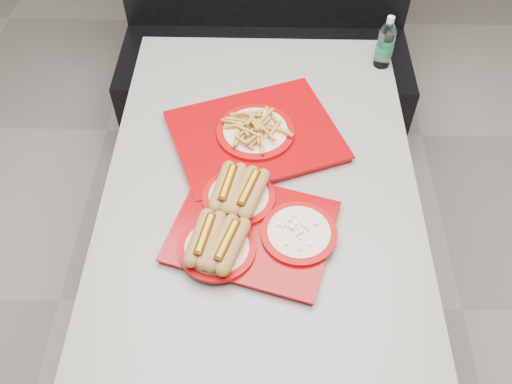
{
  "coord_description": "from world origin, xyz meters",
  "views": [
    {
      "loc": [
        0.01,
        -0.99,
        1.96
      ],
      "look_at": [
        -0.01,
        -0.09,
        0.83
      ],
      "focal_mm": 38.0,
      "sensor_mm": 36.0,
      "label": 1
    }
  ],
  "objects_px": {
    "tray_near": "(246,225)",
    "water_bottle": "(385,45)",
    "booth_bench": "(265,51)",
    "diner_table": "(261,219)",
    "tray_far": "(255,133)"
  },
  "relations": [
    {
      "from": "booth_bench",
      "to": "tray_near",
      "type": "relative_size",
      "value": 2.77
    },
    {
      "from": "booth_bench",
      "to": "tray_near",
      "type": "bearing_deg",
      "value": -91.64
    },
    {
      "from": "diner_table",
      "to": "tray_near",
      "type": "distance_m",
      "value": 0.26
    },
    {
      "from": "tray_near",
      "to": "tray_far",
      "type": "distance_m",
      "value": 0.35
    },
    {
      "from": "diner_table",
      "to": "tray_near",
      "type": "relative_size",
      "value": 2.91
    },
    {
      "from": "tray_near",
      "to": "water_bottle",
      "type": "xyz_separation_m",
      "value": [
        0.45,
        0.72,
        0.05
      ]
    },
    {
      "from": "tray_far",
      "to": "water_bottle",
      "type": "distance_m",
      "value": 0.58
    },
    {
      "from": "diner_table",
      "to": "water_bottle",
      "type": "height_order",
      "value": "water_bottle"
    },
    {
      "from": "tray_near",
      "to": "tray_far",
      "type": "height_order",
      "value": "tray_far"
    },
    {
      "from": "water_bottle",
      "to": "diner_table",
      "type": "bearing_deg",
      "value": -126.28
    },
    {
      "from": "diner_table",
      "to": "booth_bench",
      "type": "bearing_deg",
      "value": 90.0
    },
    {
      "from": "booth_bench",
      "to": "tray_far",
      "type": "height_order",
      "value": "booth_bench"
    },
    {
      "from": "tray_near",
      "to": "water_bottle",
      "type": "relative_size",
      "value": 2.57
    },
    {
      "from": "water_bottle",
      "to": "tray_far",
      "type": "bearing_deg",
      "value": -138.81
    },
    {
      "from": "water_bottle",
      "to": "tray_near",
      "type": "bearing_deg",
      "value": -121.75
    }
  ]
}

